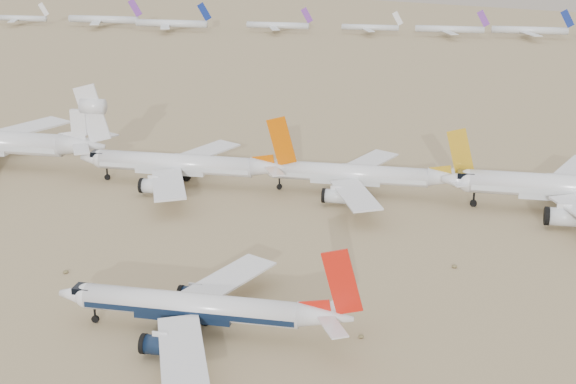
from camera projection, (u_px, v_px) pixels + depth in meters
The scene contains 5 objects.
ground at pixel (204, 327), 124.96m from camera, with size 7000.00×7000.00×0.00m, color #8D7752.
main_airliner at pixel (203, 308), 121.65m from camera, with size 45.20×44.15×15.95m.
row2_gold_tail at pixel (359, 175), 183.84m from camera, with size 47.77×46.72×17.01m.
row2_orange_tail at pixel (184, 165), 190.42m from camera, with size 50.59×49.49×18.05m.
distant_storage_row at pixel (299, 25), 447.49m from camera, with size 466.95×51.63×14.70m.
Camera 1 is at (35.24, -106.59, 60.23)m, focal length 50.00 mm.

